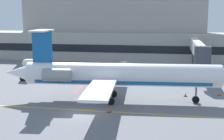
{
  "coord_description": "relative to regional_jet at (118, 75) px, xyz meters",
  "views": [
    {
      "loc": [
        9.51,
        -32.79,
        10.95
      ],
      "look_at": [
        1.04,
        12.56,
        3.0
      ],
      "focal_mm": 50.95,
      "sensor_mm": 36.0,
      "label": 1
    }
  ],
  "objects": [
    {
      "name": "baggage_tug",
      "position": [
        -16.98,
        10.14,
        -2.47
      ],
      "size": [
        3.97,
        2.42,
        2.26
      ],
      "color": "silver",
      "rests_on": "ground"
    },
    {
      "name": "pushback_tractor",
      "position": [
        15.09,
        19.44,
        -2.58
      ],
      "size": [
        4.35,
        3.42,
        1.95
      ],
      "color": "#1E4CB2",
      "rests_on": "ground"
    },
    {
      "name": "jet_bridge_west",
      "position": [
        11.4,
        20.95,
        1.41
      ],
      "size": [
        2.4,
        23.55,
        6.27
      ],
      "color": "silver",
      "rests_on": "ground"
    },
    {
      "name": "belt_loader",
      "position": [
        -2.08,
        21.94,
        -2.55
      ],
      "size": [
        2.8,
        3.91,
        2.05
      ],
      "color": "silver",
      "rests_on": "ground"
    },
    {
      "name": "terminal_building",
      "position": [
        -9.79,
        39.86,
        3.48
      ],
      "size": [
        77.38,
        11.78,
        17.76
      ],
      "color": "#ADA89E",
      "rests_on": "ground"
    },
    {
      "name": "regional_jet",
      "position": [
        0.0,
        0.0,
        0.0
      ],
      "size": [
        30.44,
        23.45,
        9.13
      ],
      "color": "white",
      "rests_on": "ground"
    },
    {
      "name": "safety_cone_bravo",
      "position": [
        13.38,
        5.51,
        -3.23
      ],
      "size": [
        0.47,
        0.47,
        0.55
      ],
      "color": "orange",
      "rests_on": "ground"
    },
    {
      "name": "ground",
      "position": [
        -2.9,
        -6.51,
        -3.53
      ],
      "size": [
        120.0,
        120.0,
        0.11
      ],
      "color": "slate"
    },
    {
      "name": "fuel_tank",
      "position": [
        -20.13,
        20.68,
        -2.25
      ],
      "size": [
        6.37,
        1.89,
        2.17
      ],
      "color": "white",
      "rests_on": "ground"
    },
    {
      "name": "safety_cone_charlie",
      "position": [
        -0.15,
        -4.89,
        -3.23
      ],
      "size": [
        0.47,
        0.47,
        0.55
      ],
      "color": "orange",
      "rests_on": "ground"
    },
    {
      "name": "safety_cone_alpha",
      "position": [
        8.75,
        4.08,
        -3.23
      ],
      "size": [
        0.47,
        0.47,
        0.55
      ],
      "color": "orange",
      "rests_on": "ground"
    }
  ]
}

